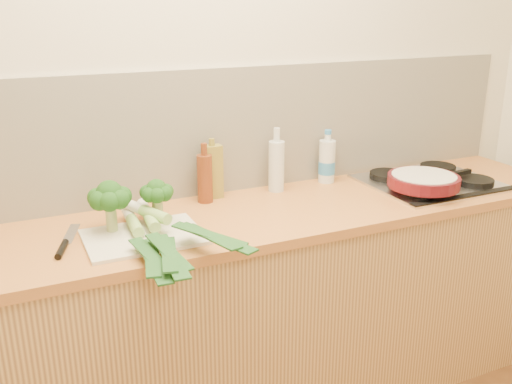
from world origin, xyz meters
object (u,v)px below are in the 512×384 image
(chefs_knife, at_px, (64,245))
(gas_hob, at_px, (431,181))
(skillet, at_px, (424,180))
(chopping_board, at_px, (144,237))

(chefs_knife, bearing_deg, gas_hob, 19.42)
(chefs_knife, height_order, skillet, skillet)
(gas_hob, xyz_separation_m, chopping_board, (-1.36, -0.08, -0.01))
(chopping_board, distance_m, chefs_knife, 0.27)
(gas_hob, relative_size, skillet, 1.29)
(gas_hob, bearing_deg, chefs_knife, -178.56)
(gas_hob, height_order, chefs_knife, gas_hob)
(chopping_board, distance_m, skillet, 1.23)
(chefs_knife, bearing_deg, skillet, 15.38)
(skillet, bearing_deg, chefs_knife, 170.78)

